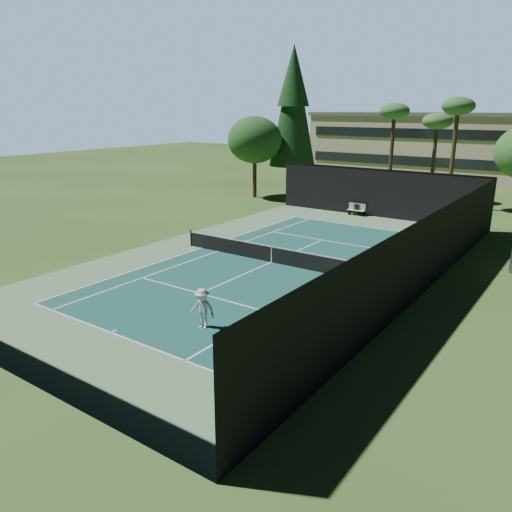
# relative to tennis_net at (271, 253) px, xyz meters

# --- Properties ---
(ground) EXTENTS (160.00, 160.00, 0.00)m
(ground) POSITION_rel_tennis_net_xyz_m (0.00, 0.00, -0.56)
(ground) COLOR #335520
(ground) RESTS_ON ground
(apron_slab) EXTENTS (18.00, 32.00, 0.01)m
(apron_slab) POSITION_rel_tennis_net_xyz_m (0.00, 0.00, -0.55)
(apron_slab) COLOR #5F875F
(apron_slab) RESTS_ON ground
(court_surface) EXTENTS (10.97, 23.77, 0.01)m
(court_surface) POSITION_rel_tennis_net_xyz_m (0.00, 0.00, -0.55)
(court_surface) COLOR #19514B
(court_surface) RESTS_ON ground
(court_lines) EXTENTS (11.07, 23.87, 0.01)m
(court_lines) POSITION_rel_tennis_net_xyz_m (0.00, 0.00, -0.54)
(court_lines) COLOR white
(court_lines) RESTS_ON ground
(tennis_net) EXTENTS (12.90, 0.10, 1.10)m
(tennis_net) POSITION_rel_tennis_net_xyz_m (0.00, 0.00, 0.00)
(tennis_net) COLOR black
(tennis_net) RESTS_ON ground
(fence) EXTENTS (18.04, 32.05, 4.03)m
(fence) POSITION_rel_tennis_net_xyz_m (0.00, 0.06, 1.45)
(fence) COLOR black
(fence) RESTS_ON ground
(player) EXTENTS (1.21, 0.80, 1.74)m
(player) POSITION_rel_tennis_net_xyz_m (2.76, -9.32, 0.31)
(player) COLOR silver
(player) RESTS_ON ground
(tennis_ball_a) EXTENTS (0.06, 0.06, 0.06)m
(tennis_ball_a) POSITION_rel_tennis_net_xyz_m (-5.22, -10.80, -0.53)
(tennis_ball_a) COLOR #D1F036
(tennis_ball_a) RESTS_ON ground
(tennis_ball_b) EXTENTS (0.08, 0.08, 0.08)m
(tennis_ball_b) POSITION_rel_tennis_net_xyz_m (-0.84, 0.95, -0.52)
(tennis_ball_b) COLOR #C0DE32
(tennis_ball_b) RESTS_ON ground
(tennis_ball_c) EXTENTS (0.06, 0.06, 0.06)m
(tennis_ball_c) POSITION_rel_tennis_net_xyz_m (1.97, 1.76, -0.53)
(tennis_ball_c) COLOR #B0CA2E
(tennis_ball_c) RESTS_ON ground
(tennis_ball_d) EXTENTS (0.07, 0.07, 0.07)m
(tennis_ball_d) POSITION_rel_tennis_net_xyz_m (-3.39, 4.41, -0.52)
(tennis_ball_d) COLOR yellow
(tennis_ball_d) RESTS_ON ground
(park_bench) EXTENTS (1.50, 0.45, 1.02)m
(park_bench) POSITION_rel_tennis_net_xyz_m (-1.60, 15.60, -0.01)
(park_bench) COLOR beige
(park_bench) RESTS_ON ground
(trash_bin) EXTENTS (0.56, 0.56, 0.95)m
(trash_bin) POSITION_rel_tennis_net_xyz_m (-1.64, 15.74, -0.08)
(trash_bin) COLOR black
(trash_bin) RESTS_ON ground
(pine_tree) EXTENTS (4.80, 4.80, 15.00)m
(pine_tree) POSITION_rel_tennis_net_xyz_m (-12.00, 22.00, 9.00)
(pine_tree) COLOR #47311E
(pine_tree) RESTS_ON ground
(palm_a) EXTENTS (2.80, 2.80, 9.32)m
(palm_a) POSITION_rel_tennis_net_xyz_m (-2.00, 24.00, 7.63)
(palm_a) COLOR #442B1D
(palm_a) RESTS_ON ground
(palm_b) EXTENTS (2.80, 2.80, 8.42)m
(palm_b) POSITION_rel_tennis_net_xyz_m (1.50, 26.00, 6.80)
(palm_b) COLOR #452E1D
(palm_b) RESTS_ON ground
(palm_c) EXTENTS (2.80, 2.80, 9.77)m
(palm_c) POSITION_rel_tennis_net_xyz_m (4.00, 23.00, 8.05)
(palm_c) COLOR #48331F
(palm_c) RESTS_ON ground
(decid_tree_c) EXTENTS (5.44, 5.44, 8.09)m
(decid_tree_c) POSITION_rel_tennis_net_xyz_m (-14.00, 18.00, 5.21)
(decid_tree_c) COLOR #4B3020
(decid_tree_c) RESTS_ON ground
(campus_building) EXTENTS (40.50, 12.50, 8.30)m
(campus_building) POSITION_rel_tennis_net_xyz_m (0.00, 45.98, 3.65)
(campus_building) COLOR beige
(campus_building) RESTS_ON ground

